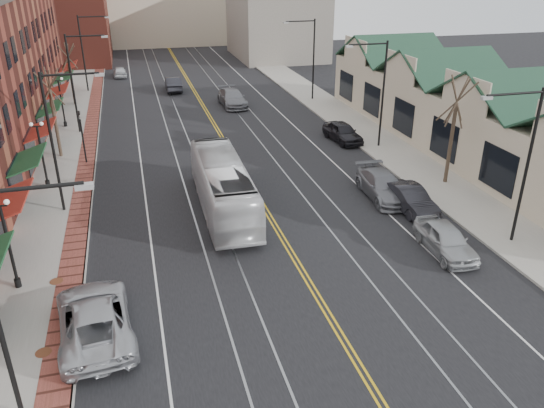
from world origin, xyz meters
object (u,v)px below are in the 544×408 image
parked_car_a (446,239)px  parked_car_b (410,199)px  parked_suv (95,318)px  parked_car_d (343,132)px  transit_bus (223,186)px  parked_car_c (383,186)px

parked_car_a → parked_car_b: (0.68, 4.95, -0.01)m
parked_suv → parked_car_d: 27.62m
transit_bus → parked_car_b: transit_bus is taller
parked_car_b → parked_car_d: (1.12, 13.23, 0.04)m
parked_suv → parked_car_b: size_ratio=1.32×
parked_car_b → parked_car_c: parked_car_c is taller
parked_suv → parked_car_d: (18.60, 20.42, -0.05)m
parked_car_c → parked_car_b: bearing=-69.1°
parked_car_a → transit_bus: bearing=144.3°
parked_car_c → parked_car_d: size_ratio=1.17×
parked_car_c → parked_car_a: bearing=-86.7°
parked_car_d → parked_car_a: bearing=-101.8°
transit_bus → parked_suv: transit_bus is taller
parked_car_b → parked_car_c: (-0.68, 2.15, 0.04)m
transit_bus → parked_car_c: 9.93m
parked_car_c → parked_car_d: (1.80, 11.08, -0.00)m
transit_bus → parked_car_b: (10.55, -2.90, -0.79)m
parked_suv → parked_car_c: parked_suv is taller
parked_car_a → parked_car_c: 7.10m
parked_car_b → parked_car_d: size_ratio=0.99×
transit_bus → parked_car_b: 10.97m
transit_bus → parked_suv: size_ratio=1.85×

